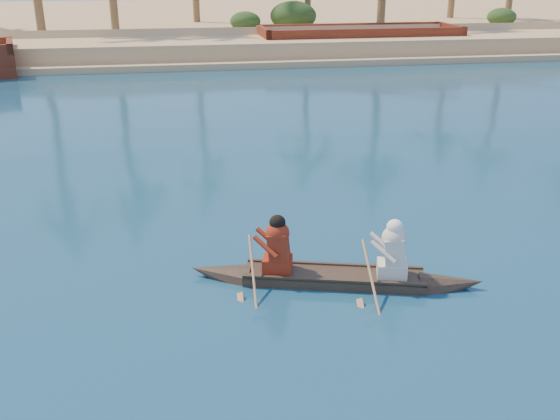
{
  "coord_description": "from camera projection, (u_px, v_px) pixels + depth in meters",
  "views": [
    {
      "loc": [
        3.27,
        -13.46,
        5.52
      ],
      "look_at": [
        5.36,
        -1.98,
        0.93
      ],
      "focal_mm": 40.0,
      "sensor_mm": 36.0,
      "label": 1
    }
  ],
  "objects": [
    {
      "name": "barge_right",
      "position": [
        359.0,
        43.0,
        40.89
      ],
      "size": [
        13.05,
        4.45,
        2.17
      ],
      "rotation": [
        0.0,
        0.0,
        0.01
      ],
      "color": "maroon",
      "rests_on": "ground"
    },
    {
      "name": "canoe",
      "position": [
        334.0,
        268.0,
        11.54
      ],
      "size": [
        5.43,
        2.21,
        1.5
      ],
      "rotation": [
        0.0,
        0.0,
        -0.28
      ],
      "color": "#3C2F20",
      "rests_on": "ground"
    },
    {
      "name": "shrub_cluster",
      "position": [
        114.0,
        34.0,
        42.19
      ],
      "size": [
        100.0,
        6.0,
        2.4
      ],
      "primitive_type": null,
      "color": "#1E3915",
      "rests_on": "ground"
    },
    {
      "name": "ground",
      "position": [
        26.0,
        233.0,
        13.8
      ],
      "size": [
        160.0,
        160.0,
        0.0
      ],
      "primitive_type": "plane",
      "color": "navy",
      "rests_on": "ground"
    },
    {
      "name": "sandy_embankment",
      "position": [
        126.0,
        24.0,
        56.53
      ],
      "size": [
        150.0,
        51.0,
        1.5
      ],
      "color": "tan",
      "rests_on": "ground"
    }
  ]
}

